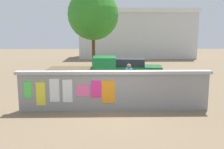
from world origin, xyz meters
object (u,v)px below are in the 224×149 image
object	(u,v)px
bicycle_near	(157,93)
person_walking	(129,77)
motorcycle	(166,83)
car_parked	(132,68)
auto_rickshaw_truck	(86,74)
tree_roadside	(93,15)

from	to	relation	value
bicycle_near	person_walking	size ratio (longest dim) A/B	1.05
bicycle_near	motorcycle	bearing A→B (deg)	65.34
car_parked	bicycle_near	xyz separation A→B (m)	(0.57, -5.65, -0.37)
auto_rickshaw_truck	motorcycle	distance (m)	4.31
tree_roadside	auto_rickshaw_truck	bearing A→B (deg)	-90.54
auto_rickshaw_truck	motorcycle	xyz separation A→B (m)	(4.27, -0.42, -0.44)
car_parked	bicycle_near	distance (m)	5.69
car_parked	tree_roadside	bearing A→B (deg)	128.18
car_parked	motorcycle	xyz separation A→B (m)	(1.39, -3.87, -0.27)
auto_rickshaw_truck	car_parked	xyz separation A→B (m)	(2.88, 3.45, -0.17)
bicycle_near	person_walking	distance (m)	1.69
motorcycle	person_walking	world-z (taller)	person_walking
auto_rickshaw_truck	bicycle_near	bearing A→B (deg)	-32.46
bicycle_near	tree_roadside	bearing A→B (deg)	110.16
motorcycle	bicycle_near	bearing A→B (deg)	-114.66
motorcycle	tree_roadside	size ratio (longest dim) A/B	0.29
motorcycle	bicycle_near	size ratio (longest dim) A/B	1.11
car_parked	bicycle_near	size ratio (longest dim) A/B	2.33
motorcycle	tree_roadside	bearing A→B (deg)	119.45
person_walking	tree_roadside	xyz separation A→B (m)	(-2.15, 8.26, 3.53)
auto_rickshaw_truck	person_walking	bearing A→B (deg)	-29.06
auto_rickshaw_truck	person_walking	distance (m)	2.53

